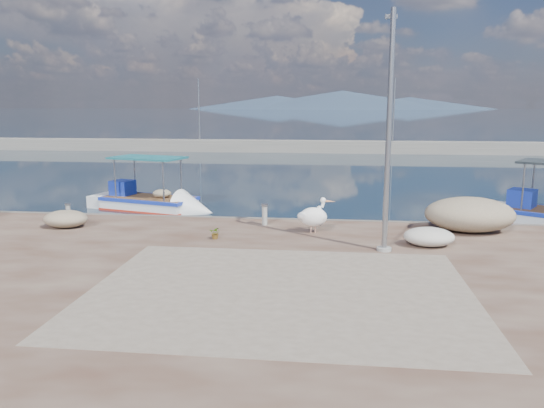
{
  "coord_description": "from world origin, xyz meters",
  "views": [
    {
      "loc": [
        2.22,
        -14.9,
        4.83
      ],
      "look_at": [
        0.0,
        3.8,
        1.3
      ],
      "focal_mm": 35.0,
      "sensor_mm": 36.0,
      "label": 1
    }
  ],
  "objects_px": {
    "lamp_post": "(388,141)",
    "bollard_near": "(265,214)",
    "pelican": "(314,216)",
    "boat_left": "(148,204)"
  },
  "relations": [
    {
      "from": "lamp_post",
      "to": "bollard_near",
      "type": "bearing_deg",
      "value": 143.28
    },
    {
      "from": "pelican",
      "to": "lamp_post",
      "type": "xyz_separation_m",
      "value": [
        2.21,
        -2.01,
        2.72
      ]
    },
    {
      "from": "boat_left",
      "to": "lamp_post",
      "type": "distance_m",
      "value": 13.35
    },
    {
      "from": "boat_left",
      "to": "lamp_post",
      "type": "bearing_deg",
      "value": -22.21
    },
    {
      "from": "lamp_post",
      "to": "bollard_near",
      "type": "relative_size",
      "value": 8.97
    },
    {
      "from": "boat_left",
      "to": "pelican",
      "type": "relative_size",
      "value": 4.87
    },
    {
      "from": "lamp_post",
      "to": "bollard_near",
      "type": "height_order",
      "value": "lamp_post"
    },
    {
      "from": "lamp_post",
      "to": "pelican",
      "type": "bearing_deg",
      "value": 137.69
    },
    {
      "from": "pelican",
      "to": "bollard_near",
      "type": "relative_size",
      "value": 1.65
    },
    {
      "from": "bollard_near",
      "to": "boat_left",
      "type": "bearing_deg",
      "value": 141.93
    }
  ]
}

